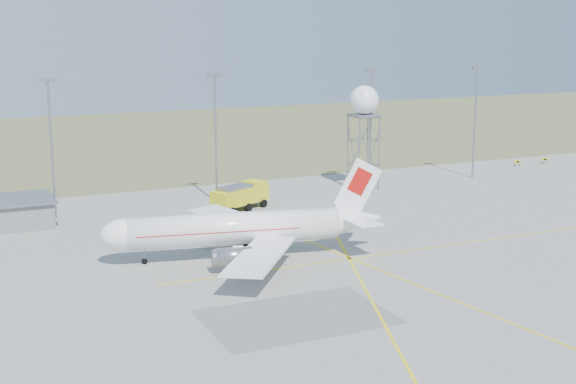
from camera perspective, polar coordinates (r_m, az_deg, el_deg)
name	(u,v)px	position (r m, az deg, el deg)	size (l,w,h in m)	color
ground	(565,338)	(78.47, 19.10, -9.76)	(400.00, 400.00, 0.00)	gray
grass_strip	(154,139)	(200.71, -9.53, 3.76)	(400.00, 120.00, 0.03)	#596437
mast_a	(51,137)	(120.14, -16.50, 3.78)	(2.20, 0.50, 20.50)	gray
mast_b	(216,127)	(126.07, -5.18, 4.59)	(2.20, 0.50, 20.50)	gray
mast_c	(371,119)	(137.88, 5.90, 5.21)	(2.20, 0.50, 20.50)	gray
mast_d	(475,113)	(150.20, 13.18, 5.51)	(2.20, 0.50, 20.50)	gray
taxi_sign_near	(517,162)	(166.13, 16.00, 2.06)	(1.60, 0.17, 1.20)	black
taxi_sign_far	(545,160)	(170.74, 17.79, 2.21)	(1.60, 0.17, 1.20)	black
airliner_main	(239,229)	(97.41, -3.54, -2.64)	(34.61, 33.14, 11.83)	white
radar_tower	(364,131)	(137.57, 5.40, 4.32)	(4.90, 4.90, 17.75)	gray
fire_truck	(241,197)	(123.02, -3.34, -0.37)	(10.37, 7.40, 3.98)	yellow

